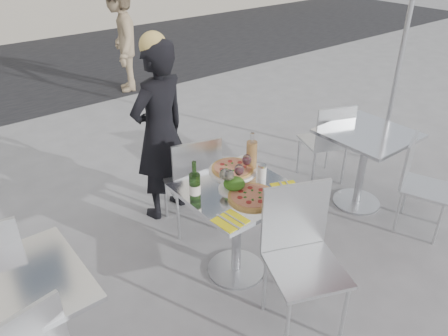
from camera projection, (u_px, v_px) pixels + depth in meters
ground at (236, 270)px, 3.39m from camera, size 80.00×80.00×0.00m
street_asphalt at (5, 71)px, 7.82m from camera, size 24.00×5.00×0.00m
main_table at (237, 214)px, 3.13m from camera, size 0.72×0.72×0.75m
side_table_left at (20, 316)px, 2.32m from camera, size 0.72×0.72×0.75m
side_table_right at (365, 153)px, 3.93m from camera, size 0.72×0.72×0.75m
chair_far at (193, 177)px, 3.59m from camera, size 0.50×0.51×0.90m
chair_near at (301, 248)px, 2.74m from camera, size 0.59×0.59×0.98m
side_chair_rfar at (328, 138)px, 4.27m from camera, size 0.52×0.52×0.87m
side_chair_rnear at (418, 177)px, 3.66m from camera, size 0.49×0.50×0.83m
woman_diner at (160, 133)px, 3.71m from camera, size 0.65×0.50×1.59m
pedestrian_b at (121, 38)px, 6.58m from camera, size 0.96×1.21×1.63m
pizza_near at (252, 196)px, 2.92m from camera, size 0.33×0.33×0.02m
pizza_far at (233, 169)px, 3.23m from camera, size 0.35×0.35×0.03m
salad_plate at (234, 185)px, 3.00m from camera, size 0.22×0.22×0.09m
wine_bottle at (195, 186)px, 2.84m from camera, size 0.07×0.08×0.29m
carafe at (252, 155)px, 3.21m from camera, size 0.08×0.08×0.29m
sugar_shaker at (262, 171)px, 3.13m from camera, size 0.06×0.06×0.11m
wineglass_white_a at (229, 176)px, 2.96m from camera, size 0.07×0.07×0.16m
wineglass_white_b at (224, 175)px, 2.97m from camera, size 0.07×0.07×0.16m
wineglass_red_a at (239, 171)px, 3.02m from camera, size 0.07×0.07×0.16m
wineglass_red_b at (247, 161)px, 3.15m from camera, size 0.07×0.07×0.16m
napkin_left at (230, 220)px, 2.70m from camera, size 0.20×0.20×0.01m
napkin_right at (286, 188)px, 3.02m from camera, size 0.24×0.24×0.01m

